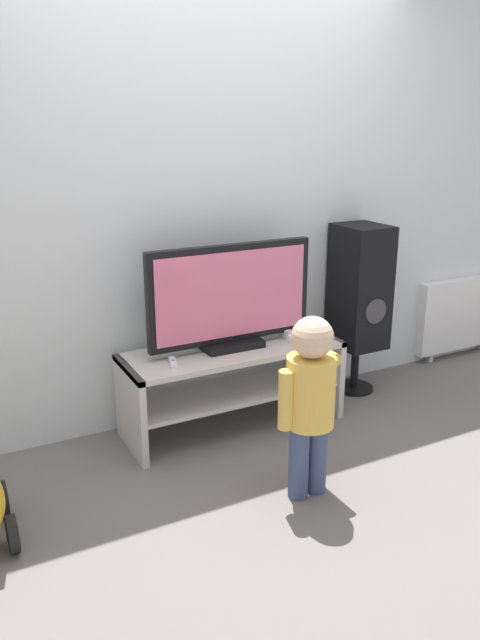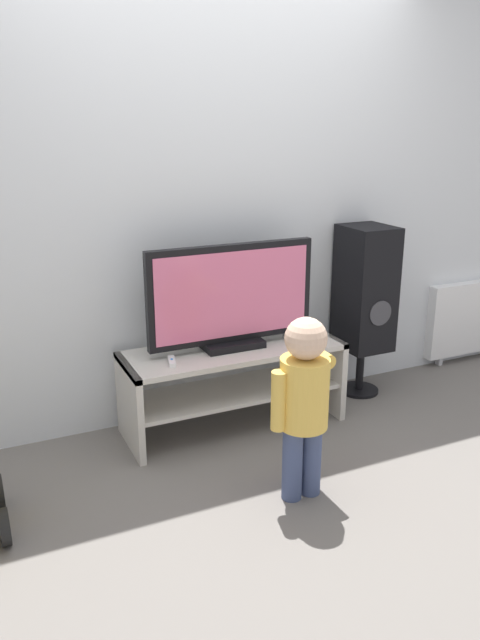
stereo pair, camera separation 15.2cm
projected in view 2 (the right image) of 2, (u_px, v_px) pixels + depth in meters
The scene contains 9 objects.
ground_plane at pixel (250, 442), 3.44m from camera, with size 16.00×16.00×0.00m, color slate.
wall_back at pixel (211, 194), 3.49m from camera, with size 10.00×0.06×2.60m.
tv_stand at pixel (233, 374), 3.53m from camera, with size 1.25×0.44×0.48m.
television at pixel (232, 298), 3.42m from camera, with size 0.97×0.20×0.58m.
game_console at pixel (294, 337), 3.58m from camera, with size 0.05×0.18×0.05m.
remote_primary at pixel (172, 361), 3.26m from camera, with size 0.07×0.13×0.03m.
child at pixel (303, 393), 2.81m from camera, with size 0.33×0.49×0.88m.
speaker_tower at pixel (365, 291), 3.87m from camera, with size 0.28×0.34×1.09m.
radiator at pixel (472, 317), 4.54m from camera, with size 0.78×0.08×0.59m.
Camera 2 is at (-1.35, -2.76, 1.69)m, focal length 35.00 mm.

